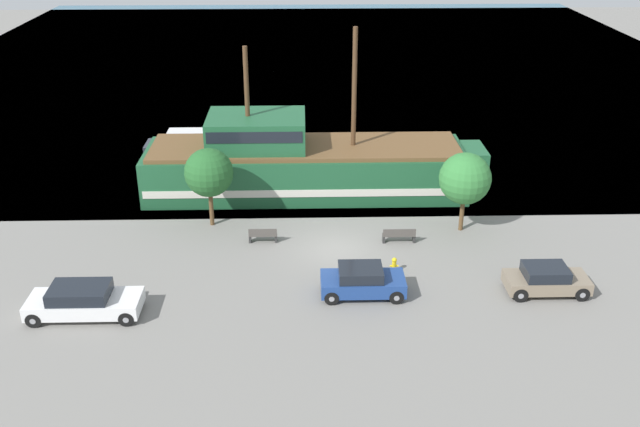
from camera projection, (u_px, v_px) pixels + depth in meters
The scene contains 12 objects.
ground_plane at pixel (335, 250), 37.50m from camera, with size 160.00×160.00×0.00m, color gray.
water_surface at pixel (317, 61), 77.40m from camera, with size 80.00×80.00×0.00m, color #38667F.
pirate_ship at pixel (302, 164), 43.87m from camera, with size 20.81×5.34×10.14m.
moored_boat_dockside at pixel (195, 146), 50.35m from camera, with size 7.13×2.10×1.78m.
parked_car_curb_front at pixel (546, 280), 33.32m from camera, with size 3.83×1.80×1.37m.
parked_car_curb_mid at pixel (362, 281), 33.12m from camera, with size 3.91×1.88×1.45m.
parked_car_curb_rear at pixel (83, 301), 31.53m from camera, with size 4.96×2.01×1.46m.
fire_hydrant at pixel (394, 264), 35.25m from camera, with size 0.42×0.25×0.76m.
bench_promenade_east at pixel (399, 235), 38.09m from camera, with size 1.75×0.45×0.85m.
bench_promenade_west at pixel (263, 235), 38.12m from camera, with size 1.51×0.45×0.85m.
tree_row_east at pixel (209, 173), 38.97m from camera, with size 2.69×2.69×4.51m.
tree_row_mideast at pixel (465, 179), 38.42m from camera, with size 2.82×2.82×4.49m.
Camera 1 is at (-1.67, -33.18, 17.52)m, focal length 40.00 mm.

